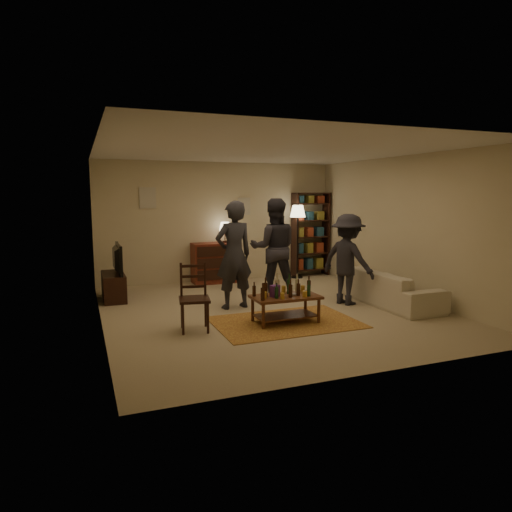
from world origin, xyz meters
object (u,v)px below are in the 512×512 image
sofa (390,288)px  tv_stand (114,279)px  dining_chair (194,294)px  person_left (234,255)px  coffee_table (285,298)px  floor_lamp (298,216)px  person_right (274,248)px  person_by_sofa (348,259)px  dresser (215,262)px  bookshelf (310,233)px

sofa → tv_stand: bearing=64.7°
dining_chair → person_left: size_ratio=0.54×
coffee_table → floor_lamp: bearing=60.9°
tv_stand → person_right: size_ratio=0.56×
floor_lamp → person_by_sofa: size_ratio=1.06×
sofa → person_by_sofa: (-0.72, 0.31, 0.51)m
person_left → tv_stand: bearing=-44.5°
floor_lamp → person_left: (-2.32, -2.22, -0.53)m
tv_stand → floor_lamp: (4.24, 0.79, 1.08)m
floor_lamp → person_right: 2.19m
dining_chair → floor_lamp: 4.70m
person_by_sofa → coffee_table: bearing=92.8°
coffee_table → sofa: coffee_table is taller
sofa → person_right: 2.28m
floor_lamp → person_by_sofa: bearing=-96.8°
dresser → person_by_sofa: bearing=-59.2°
sofa → person_left: size_ratio=1.11×
tv_stand → person_by_sofa: 4.38m
tv_stand → floor_lamp: 4.45m
floor_lamp → person_by_sofa: 2.77m
coffee_table → person_right: bearing=72.2°
person_right → person_by_sofa: person_right is taller
tv_stand → dresser: 2.43m
dining_chair → person_right: person_right is taller
dresser → bookshelf: bookshelf is taller
bookshelf → person_right: 2.57m
sofa → person_by_sofa: person_by_sofa is taller
coffee_table → sofa: bearing=9.8°
tv_stand → dresser: dresser is taller
coffee_table → person_right: size_ratio=0.55×
tv_stand → sofa: 5.14m
sofa → person_by_sofa: bearing=66.6°
coffee_table → bookshelf: 4.31m
floor_lamp → bookshelf: bearing=23.5°
coffee_table → person_left: bearing=110.8°
person_left → bookshelf: bearing=-146.7°
person_right → bookshelf: bearing=-115.8°
person_left → person_right: person_right is taller
dresser → dining_chair: bearing=-111.0°
dining_chair → floor_lamp: floor_lamp is taller
coffee_table → bookshelf: bearing=56.9°
dining_chair → floor_lamp: bearing=54.1°
person_left → sofa: bearing=156.5°
coffee_table → person_by_sofa: 1.77m
person_right → floor_lamp: bearing=-110.8°
tv_stand → sofa: bearing=-25.3°
person_right → person_by_sofa: 1.44m
floor_lamp → person_by_sofa: floor_lamp is taller
tv_stand → floor_lamp: floor_lamp is taller
tv_stand → sofa: tv_stand is taller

